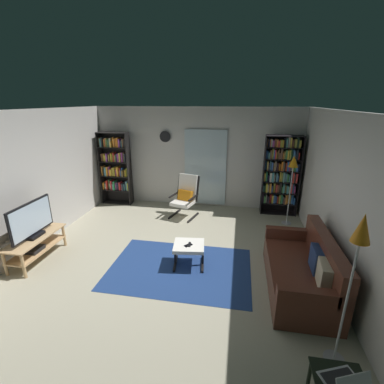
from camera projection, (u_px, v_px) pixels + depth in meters
The scene contains 19 objects.
ground_plane at pixel (170, 261), 4.91m from camera, with size 7.02×7.02×0.00m, color #A9A28A.
wall_back at pixel (196, 158), 7.20m from camera, with size 5.60×0.06×2.60m, color beige.
wall_left at pixel (24, 184), 4.94m from camera, with size 0.06×6.00×2.60m, color beige.
wall_right at pixel (344, 203), 4.05m from camera, with size 0.06×6.00×2.60m, color beige.
glass_door_panel at pixel (205, 168), 7.18m from camera, with size 1.10×0.01×2.00m, color silver.
area_rug at pixel (180, 268), 4.69m from camera, with size 2.40×1.65×0.01m, color navy.
tv_stand at pixel (36, 245), 4.85m from camera, with size 0.44×1.16×0.46m.
television at pixel (32, 221), 4.72m from camera, with size 0.20×0.98×0.64m.
bookshelf_near_tv at pixel (116, 167), 7.39m from camera, with size 0.81×0.30×1.96m.
bookshelf_near_sofa at pixel (281, 173), 6.66m from camera, with size 0.87×0.30×1.97m.
leather_sofa at pixel (303, 271), 4.09m from camera, with size 0.86×1.82×0.86m.
lounge_armchair at pixel (186, 195), 6.70m from camera, with size 0.71×0.77×1.02m.
ottoman at pixel (189, 248), 4.68m from camera, with size 0.57×0.54×0.41m.
tv_remote at pixel (190, 244), 4.64m from camera, with size 0.04×0.14×0.02m, color black.
cell_phone at pixel (188, 245), 4.62m from camera, with size 0.07×0.14×0.01m, color black.
floor_lamp_by_sofa at pixel (358, 248), 2.59m from camera, with size 0.22×0.22×1.77m.
floor_lamp_by_shelf at pixel (293, 168), 5.98m from camera, with size 0.22×0.22×1.61m.
laptop at pixel (347, 383), 2.24m from camera, with size 0.40×0.38×0.20m.
wall_clock at pixel (165, 137), 7.09m from camera, with size 0.29×0.03×0.29m.
Camera 1 is at (1.13, -4.12, 2.75)m, focal length 25.46 mm.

